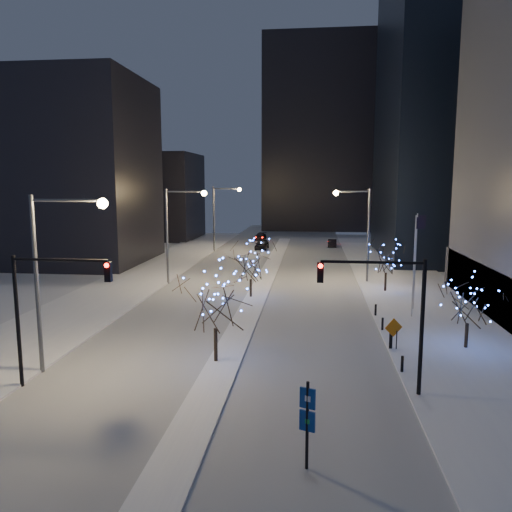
# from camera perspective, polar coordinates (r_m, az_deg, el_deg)

# --- Properties ---
(ground) EXTENTS (160.00, 160.00, 0.00)m
(ground) POSITION_cam_1_polar(r_m,az_deg,el_deg) (26.25, -5.44, -15.58)
(ground) COLOR silver
(ground) RESTS_ON ground
(road) EXTENTS (20.00, 130.00, 0.02)m
(road) POSITION_cam_1_polar(r_m,az_deg,el_deg) (59.62, 1.47, -1.86)
(road) COLOR #A9AFB8
(road) RESTS_ON ground
(median) EXTENTS (2.00, 80.00, 0.15)m
(median) POSITION_cam_1_polar(r_m,az_deg,el_deg) (54.72, 1.02, -2.73)
(median) COLOR white
(median) RESTS_ON ground
(east_sidewalk) EXTENTS (10.00, 90.00, 0.15)m
(east_sidewalk) POSITION_cam_1_polar(r_m,az_deg,el_deg) (45.81, 18.87, -5.39)
(east_sidewalk) COLOR white
(east_sidewalk) RESTS_ON ground
(west_sidewalk) EXTENTS (8.00, 90.00, 0.15)m
(west_sidewalk) POSITION_cam_1_polar(r_m,az_deg,el_deg) (48.61, -16.87, -4.52)
(west_sidewalk) COLOR white
(west_sidewalk) RESTS_ON ground
(filler_west_near) EXTENTS (22.00, 18.00, 24.00)m
(filler_west_near) POSITION_cam_1_polar(r_m,az_deg,el_deg) (71.55, -21.35, 8.93)
(filler_west_near) COLOR black
(filler_west_near) RESTS_ON ground
(filler_west_far) EXTENTS (18.00, 16.00, 16.00)m
(filler_west_far) POSITION_cam_1_polar(r_m,az_deg,el_deg) (98.50, -12.02, 6.70)
(filler_west_far) COLOR black
(filler_west_far) RESTS_ON ground
(horizon_block) EXTENTS (24.00, 14.00, 42.00)m
(horizon_block) POSITION_cam_1_polar(r_m,az_deg,el_deg) (115.91, 7.08, 13.49)
(horizon_block) COLOR black
(horizon_block) RESTS_ON ground
(street_lamp_w_near) EXTENTS (4.40, 0.56, 10.00)m
(street_lamp_w_near) POSITION_cam_1_polar(r_m,az_deg,el_deg) (29.33, -22.14, -0.35)
(street_lamp_w_near) COLOR #595E66
(street_lamp_w_near) RESTS_ON ground
(street_lamp_w_mid) EXTENTS (4.40, 0.56, 10.00)m
(street_lamp_w_mid) POSITION_cam_1_polar(r_m,az_deg,el_deg) (52.51, -9.06, 3.78)
(street_lamp_w_mid) COLOR #595E66
(street_lamp_w_mid) RESTS_ON ground
(street_lamp_w_far) EXTENTS (4.40, 0.56, 10.00)m
(street_lamp_w_far) POSITION_cam_1_polar(r_m,az_deg,el_deg) (76.84, -4.08, 5.31)
(street_lamp_w_far) COLOR #595E66
(street_lamp_w_far) RESTS_ON ground
(street_lamp_east) EXTENTS (3.90, 0.56, 10.00)m
(street_lamp_east) POSITION_cam_1_polar(r_m,az_deg,el_deg) (53.84, 11.80, 3.77)
(street_lamp_east) COLOR #595E66
(street_lamp_east) RESTS_ON ground
(traffic_signal_west) EXTENTS (5.26, 0.43, 7.00)m
(traffic_signal_west) POSITION_cam_1_polar(r_m,az_deg,el_deg) (27.68, -23.00, -4.56)
(traffic_signal_west) COLOR black
(traffic_signal_west) RESTS_ON ground
(traffic_signal_east) EXTENTS (5.26, 0.43, 7.00)m
(traffic_signal_east) POSITION_cam_1_polar(r_m,az_deg,el_deg) (25.44, 15.10, -5.28)
(traffic_signal_east) COLOR black
(traffic_signal_east) RESTS_ON ground
(flagpoles) EXTENTS (1.35, 2.60, 8.00)m
(flagpoles) POSITION_cam_1_polar(r_m,az_deg,el_deg) (41.94, 17.80, -0.01)
(flagpoles) COLOR silver
(flagpoles) RESTS_ON east_sidewalk
(bollards) EXTENTS (0.16, 12.16, 0.90)m
(bollards) POSITION_cam_1_polar(r_m,az_deg,el_deg) (35.30, 14.70, -8.41)
(bollards) COLOR black
(bollards) RESTS_ON east_sidewalk
(car_near) EXTENTS (2.12, 4.81, 1.61)m
(car_near) POSITION_cam_1_polar(r_m,az_deg,el_deg) (79.80, 0.67, 1.34)
(car_near) COLOR black
(car_near) RESTS_ON ground
(car_mid) EXTENTS (1.62, 4.03, 1.30)m
(car_mid) POSITION_cam_1_polar(r_m,az_deg,el_deg) (84.15, 8.72, 1.50)
(car_mid) COLOR black
(car_mid) RESTS_ON ground
(car_far) EXTENTS (2.25, 4.54, 1.27)m
(car_far) POSITION_cam_1_polar(r_m,az_deg,el_deg) (92.89, 0.49, 2.24)
(car_far) COLOR black
(car_far) RESTS_ON ground
(holiday_tree_median_near) EXTENTS (6.60, 6.60, 6.24)m
(holiday_tree_median_near) POSITION_cam_1_polar(r_m,az_deg,el_deg) (29.26, -4.69, -4.61)
(holiday_tree_median_near) COLOR black
(holiday_tree_median_near) RESTS_ON median
(holiday_tree_median_far) EXTENTS (5.47, 5.47, 5.27)m
(holiday_tree_median_far) POSITION_cam_1_polar(r_m,az_deg,el_deg) (45.82, -0.61, -0.64)
(holiday_tree_median_far) COLOR black
(holiday_tree_median_far) RESTS_ON median
(holiday_tree_plaza_near) EXTENTS (4.16, 4.16, 4.64)m
(holiday_tree_plaza_near) POSITION_cam_1_polar(r_m,az_deg,el_deg) (34.52, 23.12, -4.89)
(holiday_tree_plaza_near) COLOR black
(holiday_tree_plaza_near) RESTS_ON east_sidewalk
(holiday_tree_plaza_far) EXTENTS (4.34, 4.34, 4.89)m
(holiday_tree_plaza_far) POSITION_cam_1_polar(r_m,az_deg,el_deg) (49.97, 14.68, -0.28)
(holiday_tree_plaza_far) COLOR black
(holiday_tree_plaza_far) RESTS_ON east_sidewalk
(wayfinding_sign) EXTENTS (0.60, 0.30, 3.44)m
(wayfinding_sign) POSITION_cam_1_polar(r_m,az_deg,el_deg) (19.43, 5.89, -17.73)
(wayfinding_sign) COLOR black
(wayfinding_sign) RESTS_ON ground
(construction_sign) EXTENTS (1.15, 0.48, 2.01)m
(construction_sign) POSITION_cam_1_polar(r_m,az_deg,el_deg) (33.11, 15.44, -8.20)
(construction_sign) COLOR black
(construction_sign) RESTS_ON east_sidewalk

